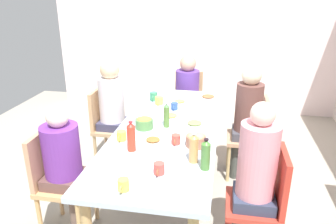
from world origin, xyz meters
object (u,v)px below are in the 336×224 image
at_px(chair_4, 188,100).
at_px(bowl_1, 144,123).
at_px(chair_0, 265,199).
at_px(cup_3, 176,140).
at_px(person_1, 247,113).
at_px(plate_2, 153,141).
at_px(cup_5, 174,106).
at_px(cup_1, 123,185).
at_px(plate_1, 170,116).
at_px(chair_2, 56,177).
at_px(person_4, 187,89).
at_px(bottle_3, 167,115).
at_px(person_0, 255,171).
at_px(cup_4, 121,136).
at_px(cup_0, 154,96).
at_px(person_2, 64,160).
at_px(bowl_0, 196,140).
at_px(plate_0, 180,102).
at_px(dining_table, 168,135).
at_px(cup_2, 159,101).
at_px(plate_3, 208,97).
at_px(chair_1, 254,133).
at_px(bottle_2, 194,148).
at_px(bottle_1, 131,137).
at_px(plate_4, 195,124).
at_px(person_3, 113,104).
at_px(bottle_0, 206,155).
at_px(cup_6, 159,169).

height_order(chair_4, bowl_1, chair_4).
xyz_separation_m(chair_0, cup_3, (-0.26, -0.71, 0.30)).
bearing_deg(chair_4, person_1, 37.37).
bearing_deg(person_1, plate_2, -41.20).
relative_size(plate_2, cup_5, 1.94).
bearing_deg(cup_1, plate_1, 176.33).
bearing_deg(chair_2, chair_0, 90.00).
xyz_separation_m(bowl_1, cup_3, (0.27, 0.33, -0.01)).
height_order(person_4, bottle_3, person_4).
bearing_deg(person_0, cup_4, -103.02).
bearing_deg(cup_0, plate_2, 12.25).
xyz_separation_m(cup_3, cup_5, (-0.80, -0.14, -0.00)).
distance_m(chair_4, cup_5, 1.13).
height_order(person_2, cup_5, person_2).
distance_m(plate_2, cup_4, 0.27).
bearing_deg(bowl_0, chair_0, 64.71).
height_order(plate_0, plate_2, same).
height_order(dining_table, cup_2, cup_2).
distance_m(person_2, plate_1, 1.10).
xyz_separation_m(plate_2, cup_0, (-1.06, -0.23, 0.03)).
bearing_deg(plate_3, cup_0, -72.93).
height_order(cup_0, cup_2, cup_0).
relative_size(person_0, cup_4, 10.77).
xyz_separation_m(chair_1, person_4, (-0.88, -0.83, 0.19)).
bearing_deg(cup_5, bottle_2, 16.36).
bearing_deg(chair_1, chair_4, -139.38).
xyz_separation_m(plate_1, bowl_1, (0.29, -0.19, 0.04)).
bearing_deg(bottle_1, plate_0, 169.91).
relative_size(bowl_1, cup_5, 1.52).
relative_size(person_0, person_4, 1.09).
relative_size(cup_0, bottle_2, 0.52).
relative_size(person_1, plate_4, 5.20).
height_order(dining_table, plate_4, plate_4).
bearing_deg(cup_2, person_3, -88.42).
bearing_deg(plate_0, plate_4, 20.85).
bearing_deg(person_0, plate_1, -137.41).
xyz_separation_m(bottle_0, bottle_1, (-0.18, -0.59, 0.01)).
height_order(chair_1, plate_4, chair_1).
distance_m(person_3, plate_0, 0.76).
height_order(person_0, bottle_1, person_0).
relative_size(cup_2, bottle_1, 0.50).
bearing_deg(chair_1, cup_6, -28.30).
distance_m(bowl_0, cup_5, 0.86).
height_order(plate_0, cup_6, cup_6).
xyz_separation_m(chair_0, person_1, (-1.18, -0.09, 0.23)).
height_order(chair_0, cup_0, chair_0).
xyz_separation_m(cup_4, bottle_3, (-0.35, 0.32, 0.07)).
distance_m(person_2, cup_6, 0.86).
xyz_separation_m(plate_0, plate_1, (0.45, -0.03, -0.00)).
bearing_deg(cup_5, bottle_0, 19.35).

